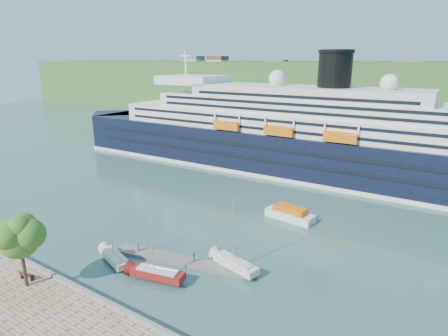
% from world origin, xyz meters
% --- Properties ---
extents(ground, '(400.00, 400.00, 0.00)m').
position_xyz_m(ground, '(0.00, 0.00, 0.00)').
color(ground, '#2F544E').
rests_on(ground, ground).
extents(far_hillside, '(400.00, 50.00, 24.00)m').
position_xyz_m(far_hillside, '(0.00, 145.00, 12.00)').
color(far_hillside, '#2E5522').
rests_on(far_hillside, ground).
extents(quay_coping, '(220.00, 0.50, 0.30)m').
position_xyz_m(quay_coping, '(0.00, -0.20, 1.15)').
color(quay_coping, slate).
rests_on(quay_coping, promenade).
extents(cruise_ship, '(120.25, 20.89, 26.90)m').
position_xyz_m(cruise_ship, '(-4.29, 56.66, 13.45)').
color(cruise_ship, black).
rests_on(cruise_ship, ground).
extents(park_bench, '(1.80, 1.06, 1.08)m').
position_xyz_m(park_bench, '(-6.57, -2.17, 1.54)').
color(park_bench, '#4A2315').
rests_on(park_bench, promenade).
extents(promenade_tree, '(5.53, 5.53, 9.16)m').
position_xyz_m(promenade_tree, '(-5.42, -2.93, 5.58)').
color(promenade_tree, '#316B1C').
rests_on(promenade_tree, promenade).
extents(floating_pontoon, '(18.34, 6.34, 0.41)m').
position_xyz_m(floating_pontoon, '(4.23, 11.54, 0.20)').
color(floating_pontoon, gray).
rests_on(floating_pontoon, ground).
extents(sailboat_white_near, '(6.55, 3.66, 8.17)m').
position_xyz_m(sailboat_white_near, '(-2.25, 6.63, 4.08)').
color(sailboat_white_near, silver).
rests_on(sailboat_white_near, ground).
extents(sailboat_red, '(7.38, 3.58, 9.20)m').
position_xyz_m(sailboat_red, '(4.95, 6.74, 4.60)').
color(sailboat_red, maroon).
rests_on(sailboat_red, ground).
extents(sailboat_white_far, '(7.22, 3.45, 9.00)m').
position_xyz_m(sailboat_white_far, '(11.40, 13.60, 4.50)').
color(sailboat_white_far, silver).
rests_on(sailboat_white_far, ground).
extents(tender_launch, '(8.26, 3.58, 2.21)m').
position_xyz_m(tender_launch, '(10.71, 31.55, 1.11)').
color(tender_launch, orange).
rests_on(tender_launch, ground).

